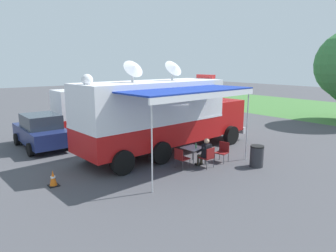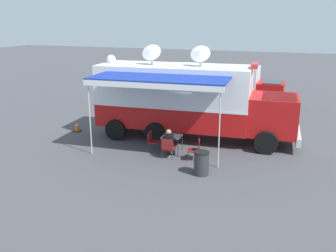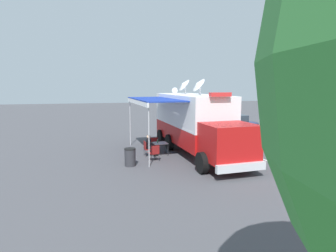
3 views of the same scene
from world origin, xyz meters
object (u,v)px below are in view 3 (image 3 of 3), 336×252
object	(u,v)px
traffic_cone	(161,134)
car_behind_truck	(233,126)
folding_chair_spare_by_truck	(154,152)
folding_chair_at_table	(147,147)
command_truck	(195,121)
folding_table	(160,144)
trash_bin	(130,157)
water_bottle	(158,141)
folding_chair_beside_table	(155,144)
support_truck	(300,127)
seated_responder	(150,145)

from	to	relation	value
traffic_cone	car_behind_truck	size ratio (longest dim) A/B	0.14
folding_chair_spare_by_truck	folding_chair_at_table	bearing A→B (deg)	-79.40
command_truck	folding_table	size ratio (longest dim) A/B	11.35
command_truck	trash_bin	world-z (taller)	command_truck
folding_chair_spare_by_truck	trash_bin	xyz separation A→B (m)	(1.37, 0.59, -0.06)
folding_table	water_bottle	xyz separation A→B (m)	(0.15, 0.02, 0.16)
folding_chair_beside_table	folding_chair_spare_by_truck	bearing A→B (deg)	78.69
folding_chair_beside_table	trash_bin	size ratio (longest dim) A/B	0.96
folding_chair_at_table	support_truck	world-z (taller)	support_truck
folding_chair_beside_table	seated_responder	distance (m)	1.06
support_truck	seated_responder	bearing A→B (deg)	-1.67
command_truck	folding_chair_at_table	size ratio (longest dim) A/B	11.06
water_bottle	folding_chair_at_table	size ratio (longest dim) A/B	0.26
folding_chair_beside_table	car_behind_truck	xyz separation A→B (m)	(-6.98, -3.51, 0.37)
folding_table	traffic_cone	bearing A→B (deg)	-102.63
seated_responder	folding_chair_at_table	bearing A→B (deg)	3.55
support_truck	folding_chair_at_table	bearing A→B (deg)	-1.58
folding_chair_beside_table	traffic_cone	size ratio (longest dim) A/B	1.50
water_bottle	support_truck	bearing A→B (deg)	177.76
folding_table	trash_bin	bearing A→B (deg)	43.40
command_truck	car_behind_truck	world-z (taller)	command_truck
command_truck	folding_chair_beside_table	world-z (taller)	command_truck
folding_chair_spare_by_truck	water_bottle	bearing A→B (deg)	-109.35
folding_table	car_behind_truck	distance (m)	8.10
folding_chair_at_table	folding_chair_beside_table	bearing A→B (deg)	-123.44
water_bottle	trash_bin	bearing A→B (deg)	45.38
water_bottle	traffic_cone	xyz separation A→B (m)	(-1.41, -5.64, -0.55)
seated_responder	folding_chair_beside_table	bearing A→B (deg)	-115.18
traffic_cone	trash_bin	bearing A→B (deg)	66.72
water_bottle	support_truck	size ratio (longest dim) A/B	0.03
command_truck	support_truck	bearing A→B (deg)	177.66
command_truck	seated_responder	distance (m)	3.04
seated_responder	car_behind_truck	world-z (taller)	car_behind_truck
traffic_cone	support_truck	bearing A→B (deg)	142.79
command_truck	folding_chair_spare_by_truck	distance (m)	3.29
support_truck	command_truck	bearing A→B (deg)	-2.34
seated_responder	traffic_cone	bearing A→B (deg)	-108.10
folding_table	folding_chair_spare_by_truck	bearing A→B (deg)	65.02
folding_chair_spare_by_truck	seated_responder	world-z (taller)	seated_responder
folding_table	seated_responder	bearing A→B (deg)	9.38
command_truck	folding_chair_beside_table	bearing A→B (deg)	-22.40
folding_chair_beside_table	trash_bin	xyz separation A→B (m)	(1.79, 2.70, -0.06)
folding_table	car_behind_truck	world-z (taller)	car_behind_truck
car_behind_truck	seated_responder	bearing A→B (deg)	30.95
trash_bin	traffic_cone	bearing A→B (deg)	-113.28
folding_chair_beside_table	support_truck	distance (m)	9.45
folding_chair_at_table	traffic_cone	xyz separation A→B (m)	(-2.06, -5.73, -0.23)
traffic_cone	water_bottle	bearing A→B (deg)	75.96
command_truck	traffic_cone	world-z (taller)	command_truck
folding_chair_at_table	folding_table	bearing A→B (deg)	-171.98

